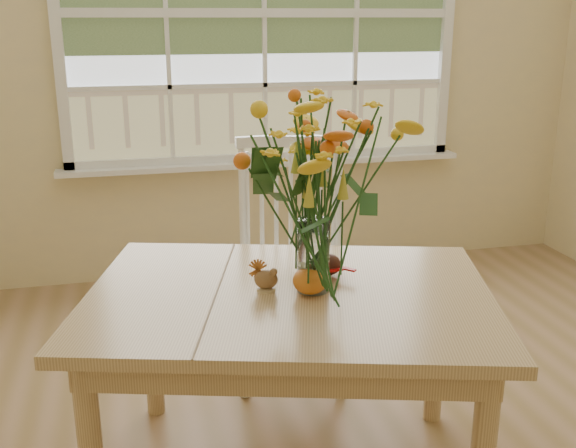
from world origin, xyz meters
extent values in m
cube|color=beige|center=(0.00, 2.25, 1.35)|extent=(4.00, 0.02, 2.70)
cube|color=silver|center=(0.00, 2.23, 1.55)|extent=(2.20, 0.00, 1.60)
cube|color=white|center=(0.00, 2.18, 0.69)|extent=(2.42, 0.12, 0.03)
cube|color=tan|center=(-0.33, 0.24, 0.67)|extent=(1.49, 1.24, 0.04)
cube|color=tan|center=(-0.33, 0.24, 0.60)|extent=(1.34, 1.09, 0.10)
cylinder|color=tan|center=(-0.76, 0.75, 0.32)|extent=(0.07, 0.07, 0.65)
cylinder|color=tan|center=(0.30, 0.44, 0.32)|extent=(0.07, 0.07, 0.65)
cube|color=white|center=(-0.16, 0.92, 0.48)|extent=(0.56, 0.54, 0.05)
cube|color=white|center=(-0.12, 1.10, 0.75)|extent=(0.47, 0.14, 0.53)
cylinder|color=white|center=(-0.37, 0.79, 0.23)|extent=(0.04, 0.04, 0.46)
cylinder|color=white|center=(-0.30, 1.13, 0.23)|extent=(0.04, 0.04, 0.46)
cylinder|color=white|center=(-0.02, 0.72, 0.23)|extent=(0.04, 0.04, 0.46)
cylinder|color=white|center=(0.06, 1.05, 0.23)|extent=(0.04, 0.04, 0.46)
cylinder|color=white|center=(-0.26, 0.23, 0.81)|extent=(0.10, 0.10, 0.24)
ellipsoid|color=#CE6718|center=(-0.28, 0.20, 0.73)|extent=(0.11, 0.11, 0.09)
cylinder|color=#CCB78C|center=(-0.40, 0.26, 0.69)|extent=(0.06, 0.06, 0.01)
ellipsoid|color=brown|center=(-0.40, 0.26, 0.73)|extent=(0.09, 0.07, 0.06)
ellipsoid|color=#38160F|center=(-0.17, 0.34, 0.73)|extent=(0.08, 0.08, 0.07)
camera|label=1|loc=(-0.80, -1.69, 1.53)|focal=42.00mm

